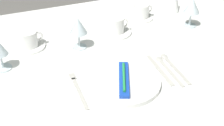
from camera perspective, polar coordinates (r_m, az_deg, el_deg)
name	(u,v)px	position (r m, az deg, el deg)	size (l,w,h in m)	color
dining_table	(96,70)	(1.38, -2.92, -1.25)	(1.80, 1.11, 0.74)	white
dinner_plate	(124,82)	(1.16, 2.18, -3.54)	(0.28, 0.28, 0.02)	white
toothbrush_package	(124,79)	(1.15, 2.19, -2.88)	(0.11, 0.21, 0.02)	blue
fork_outer	(78,89)	(1.15, -6.28, -4.71)	(0.02, 0.22, 0.00)	beige
dinner_knife	(160,71)	(1.25, 8.85, -1.38)	(0.03, 0.22, 0.00)	beige
spoon_soup	(166,67)	(1.27, 9.94, -0.80)	(0.03, 0.22, 0.01)	beige
spoon_dessert	(172,65)	(1.29, 10.90, -0.33)	(0.03, 0.23, 0.01)	beige
saucer_left	(141,18)	(1.64, 5.28, 8.27)	(0.13, 0.13, 0.01)	white
coffee_cup_left	(141,11)	(1.63, 5.41, 9.53)	(0.10, 0.08, 0.07)	white
saucer_right	(29,46)	(1.43, -14.90, 2.95)	(0.14, 0.14, 0.01)	white
coffee_cup_right	(29,39)	(1.41, -15.07, 4.34)	(0.11, 0.08, 0.07)	white
saucer_far	(116,33)	(1.49, 0.80, 5.57)	(0.14, 0.14, 0.01)	white
coffee_cup_far	(117,25)	(1.47, 0.89, 7.00)	(0.10, 0.07, 0.07)	white
wine_glass_centre	(192,7)	(1.57, 14.48, 9.90)	(0.08, 0.08, 0.14)	silver
wine_glass_left	(78,27)	(1.34, -6.20, 6.60)	(0.08, 0.08, 0.15)	silver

